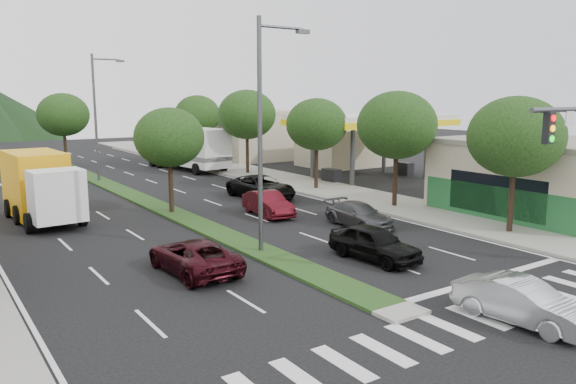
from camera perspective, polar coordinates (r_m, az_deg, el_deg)
ground at (r=18.68m, az=10.36°, el=-11.65°), size 160.00×160.00×0.00m
sidewalk_right at (r=45.32m, az=-0.42°, el=1.24°), size 5.00×90.00×0.15m
median at (r=42.70m, az=-16.84°, el=0.28°), size 1.60×56.00×0.12m
crosswalk at (r=17.43m, az=15.07°, el=-13.44°), size 19.00×2.20×0.01m
storefront_right at (r=35.73m, az=24.57°, el=1.18°), size 9.00×10.00×4.00m
gas_canopy at (r=46.51m, az=8.39°, el=7.02°), size 12.20×8.20×5.25m
bldg_right_far at (r=64.82m, az=-4.59°, el=6.02°), size 10.00×16.00×5.20m
tree_r_a at (r=29.34m, az=22.11°, el=5.22°), size 4.60×4.60×6.63m
tree_r_b at (r=34.43m, az=11.00°, el=6.68°), size 4.80×4.80×6.94m
tree_r_c at (r=40.50m, az=2.92°, el=6.86°), size 4.40×4.40×6.48m
tree_r_d at (r=48.84m, az=-4.20°, el=7.85°), size 5.00×5.00×7.17m
tree_r_e at (r=57.73m, az=-9.19°, el=7.75°), size 4.60×4.60×6.71m
tree_med_near at (r=32.82m, az=-11.97°, el=5.44°), size 4.00×4.00×6.02m
tree_med_far at (r=57.69m, az=-21.87°, el=7.29°), size 4.80×4.80×6.94m
streetlight_near at (r=23.90m, az=-2.45°, el=6.89°), size 2.60×0.25×10.00m
streetlight_mid at (r=47.05m, az=-18.77°, el=7.78°), size 2.60×0.25×10.00m
sedan_silver at (r=18.50m, az=22.67°, el=-10.26°), size 1.88×4.24×1.35m
suv_maroon at (r=22.12m, az=-9.57°, el=-6.42°), size 2.37×4.85×1.33m
car_queue_a at (r=23.68m, az=8.79°, el=-5.16°), size 2.05×4.38×1.45m
car_queue_b at (r=29.60m, az=7.21°, el=-2.31°), size 1.84×4.35×1.25m
car_queue_c at (r=32.07m, az=-2.05°, el=-1.19°), size 1.88×4.32×1.38m
car_queue_d at (r=37.59m, az=-2.75°, el=0.52°), size 2.94×5.63×1.52m
box_truck at (r=33.59m, az=-23.87°, el=0.32°), size 3.29×7.67×3.71m
motorhome at (r=52.98m, az=-10.21°, el=4.50°), size 4.36×10.46×3.90m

